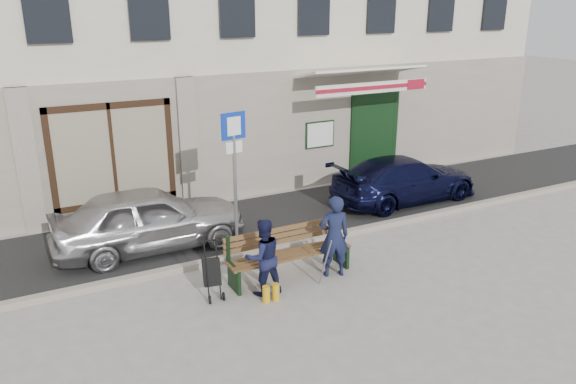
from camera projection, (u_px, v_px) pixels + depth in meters
ground at (344, 273)px, 10.63m from camera, size 80.00×80.00×0.00m
asphalt_lane at (273, 219)px, 13.23m from camera, size 60.00×3.20×0.01m
curb at (306, 242)px, 11.87m from camera, size 60.00×0.18×0.12m
car_silver at (149, 218)px, 11.49m from camera, size 3.90×1.57×1.33m
car_navy at (405, 179)px, 14.32m from camera, size 4.01×1.69×1.16m
parking_sign at (234, 159)px, 11.03m from camera, size 0.53×0.12×2.87m
bench at (288, 254)px, 10.35m from camera, size 2.40×1.17×0.98m
man at (334, 236)px, 10.31m from camera, size 0.65×0.52×1.57m
woman at (263, 257)px, 9.69m from camera, size 0.69×0.55×1.39m
stroller at (212, 273)px, 9.63m from camera, size 0.33×0.45×1.02m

